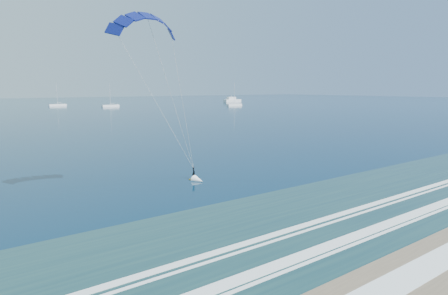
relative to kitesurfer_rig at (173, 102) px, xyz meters
name	(u,v)px	position (x,y,z in m)	size (l,w,h in m)	color
ground	(438,255)	(5.50, -25.92, -9.76)	(900.00, 900.00, 0.00)	#072A41
kitesurfer_rig	(173,102)	(0.00, 0.00, 0.00)	(14.66, 8.59, 19.33)	gold
motor_yacht	(232,100)	(169.10, 203.15, -8.18)	(14.45, 3.85, 6.05)	white
sailboat_3	(58,105)	(44.80, 216.86, -9.07)	(9.93, 2.40, 13.33)	white
sailboat_4	(110,106)	(66.95, 188.76, -9.06)	(10.02, 2.40, 13.50)	white
sailboat_5	(234,105)	(131.94, 154.04, -9.06)	(10.49, 2.40, 13.97)	white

